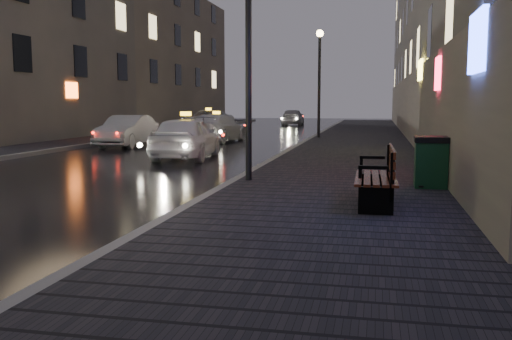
{
  "coord_description": "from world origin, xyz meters",
  "views": [
    {
      "loc": [
        4.67,
        -6.56,
        1.93
      ],
      "look_at": [
        2.82,
        2.21,
        0.85
      ],
      "focal_mm": 40.0,
      "sensor_mm": 36.0,
      "label": 1
    }
  ],
  "objects_px": {
    "taxi_far": "(209,121)",
    "car_far": "(293,117)",
    "taxi_near": "(186,137)",
    "car_left_mid": "(127,131)",
    "lamp_far": "(319,70)",
    "lamp_near": "(248,31)",
    "bench": "(380,176)",
    "taxi_mid": "(217,128)",
    "trash_bin": "(431,161)"
  },
  "relations": [
    {
      "from": "lamp_near",
      "to": "taxi_near",
      "type": "distance_m",
      "value": 7.21
    },
    {
      "from": "taxi_near",
      "to": "taxi_mid",
      "type": "distance_m",
      "value": 8.16
    },
    {
      "from": "trash_bin",
      "to": "car_left_mid",
      "type": "relative_size",
      "value": 0.26
    },
    {
      "from": "lamp_near",
      "to": "taxi_far",
      "type": "bearing_deg",
      "value": 108.91
    },
    {
      "from": "lamp_far",
      "to": "taxi_mid",
      "type": "height_order",
      "value": "lamp_far"
    },
    {
      "from": "bench",
      "to": "car_far",
      "type": "distance_m",
      "value": 36.78
    },
    {
      "from": "taxi_far",
      "to": "car_far",
      "type": "xyz_separation_m",
      "value": [
        3.59,
        11.84,
        -0.03
      ]
    },
    {
      "from": "lamp_near",
      "to": "car_far",
      "type": "bearing_deg",
      "value": 96.52
    },
    {
      "from": "lamp_far",
      "to": "taxi_far",
      "type": "xyz_separation_m",
      "value": [
        -7.43,
        5.68,
        -2.79
      ]
    },
    {
      "from": "trash_bin",
      "to": "taxi_mid",
      "type": "distance_m",
      "value": 16.48
    },
    {
      "from": "car_left_mid",
      "to": "taxi_mid",
      "type": "height_order",
      "value": "car_left_mid"
    },
    {
      "from": "lamp_near",
      "to": "car_left_mid",
      "type": "xyz_separation_m",
      "value": [
        -7.65,
        10.24,
        -2.82
      ]
    },
    {
      "from": "lamp_far",
      "to": "taxi_near",
      "type": "height_order",
      "value": "lamp_far"
    },
    {
      "from": "taxi_near",
      "to": "car_far",
      "type": "relative_size",
      "value": 1.08
    },
    {
      "from": "lamp_near",
      "to": "bench",
      "type": "xyz_separation_m",
      "value": [
        2.91,
        -2.65,
        -2.83
      ]
    },
    {
      "from": "taxi_far",
      "to": "taxi_near",
      "type": "bearing_deg",
      "value": -76.13
    },
    {
      "from": "bench",
      "to": "taxi_far",
      "type": "xyz_separation_m",
      "value": [
        -10.33,
        24.32,
        0.05
      ]
    },
    {
      "from": "bench",
      "to": "trash_bin",
      "type": "relative_size",
      "value": 1.88
    },
    {
      "from": "trash_bin",
      "to": "lamp_far",
      "type": "bearing_deg",
      "value": 104.64
    },
    {
      "from": "taxi_mid",
      "to": "taxi_far",
      "type": "height_order",
      "value": "taxi_far"
    },
    {
      "from": "lamp_near",
      "to": "car_left_mid",
      "type": "distance_m",
      "value": 13.09
    },
    {
      "from": "car_far",
      "to": "taxi_near",
      "type": "bearing_deg",
      "value": 88.9
    },
    {
      "from": "taxi_near",
      "to": "car_left_mid",
      "type": "xyz_separation_m",
      "value": [
        -4.21,
        4.53,
        -0.05
      ]
    },
    {
      "from": "lamp_near",
      "to": "trash_bin",
      "type": "distance_m",
      "value": 4.85
    },
    {
      "from": "lamp_far",
      "to": "car_far",
      "type": "relative_size",
      "value": 1.33
    },
    {
      "from": "trash_bin",
      "to": "car_far",
      "type": "xyz_separation_m",
      "value": [
        -7.78,
        33.78,
        -0.01
      ]
    },
    {
      "from": "taxi_far",
      "to": "lamp_near",
      "type": "bearing_deg",
      "value": -71.23
    },
    {
      "from": "taxi_near",
      "to": "car_left_mid",
      "type": "bearing_deg",
      "value": -52.15
    },
    {
      "from": "car_far",
      "to": "bench",
      "type": "bearing_deg",
      "value": 98.65
    },
    {
      "from": "lamp_far",
      "to": "taxi_mid",
      "type": "bearing_deg",
      "value": -154.53
    },
    {
      "from": "car_far",
      "to": "taxi_far",
      "type": "bearing_deg",
      "value": 71.2
    },
    {
      "from": "trash_bin",
      "to": "taxi_mid",
      "type": "relative_size",
      "value": 0.23
    },
    {
      "from": "lamp_far",
      "to": "car_far",
      "type": "bearing_deg",
      "value": 102.34
    },
    {
      "from": "car_left_mid",
      "to": "taxi_mid",
      "type": "bearing_deg",
      "value": 48.0
    },
    {
      "from": "trash_bin",
      "to": "taxi_near",
      "type": "bearing_deg",
      "value": 142.03
    },
    {
      "from": "bench",
      "to": "car_left_mid",
      "type": "distance_m",
      "value": 16.66
    },
    {
      "from": "taxi_near",
      "to": "taxi_mid",
      "type": "height_order",
      "value": "taxi_near"
    },
    {
      "from": "lamp_near",
      "to": "car_far",
      "type": "relative_size",
      "value": 1.33
    },
    {
      "from": "bench",
      "to": "car_left_mid",
      "type": "height_order",
      "value": "car_left_mid"
    },
    {
      "from": "lamp_near",
      "to": "trash_bin",
      "type": "height_order",
      "value": "lamp_near"
    },
    {
      "from": "taxi_mid",
      "to": "car_far",
      "type": "height_order",
      "value": "car_far"
    },
    {
      "from": "lamp_far",
      "to": "car_far",
      "type": "xyz_separation_m",
      "value": [
        -3.83,
        17.51,
        -2.81
      ]
    },
    {
      "from": "lamp_far",
      "to": "taxi_near",
      "type": "distance_m",
      "value": 11.2
    },
    {
      "from": "taxi_near",
      "to": "taxi_far",
      "type": "relative_size",
      "value": 0.84
    },
    {
      "from": "lamp_near",
      "to": "bench",
      "type": "bearing_deg",
      "value": -42.3
    },
    {
      "from": "bench",
      "to": "lamp_far",
      "type": "bearing_deg",
      "value": 98.02
    },
    {
      "from": "car_left_mid",
      "to": "taxi_mid",
      "type": "distance_m",
      "value": 4.63
    },
    {
      "from": "lamp_near",
      "to": "trash_bin",
      "type": "xyz_separation_m",
      "value": [
        3.95,
        -0.27,
        -2.8
      ]
    },
    {
      "from": "bench",
      "to": "taxi_far",
      "type": "distance_m",
      "value": 26.43
    },
    {
      "from": "taxi_near",
      "to": "car_left_mid",
      "type": "height_order",
      "value": "taxi_near"
    }
  ]
}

